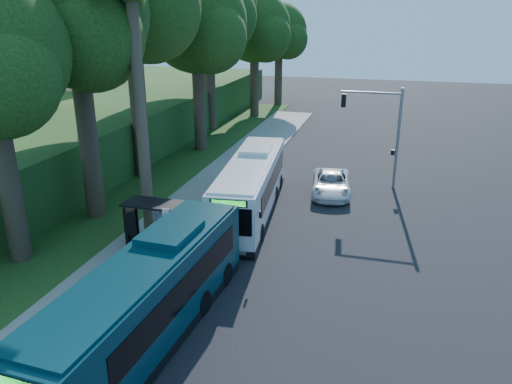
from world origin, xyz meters
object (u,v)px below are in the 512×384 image
(teal_bus, at_px, (148,296))
(pickup, at_px, (331,183))
(white_bus, at_px, (251,185))
(bus_shelter, at_px, (152,215))

(teal_bus, height_order, pickup, teal_bus)
(white_bus, bearing_deg, pickup, 41.19)
(pickup, bearing_deg, white_bus, -140.15)
(teal_bus, bearing_deg, pickup, 78.80)
(bus_shelter, height_order, pickup, bus_shelter)
(teal_bus, relative_size, pickup, 2.32)
(bus_shelter, bearing_deg, white_bus, 58.14)
(bus_shelter, distance_m, white_bus, 6.94)
(bus_shelter, distance_m, pickup, 13.26)
(teal_bus, xyz_separation_m, pickup, (4.51, 17.77, -1.06))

